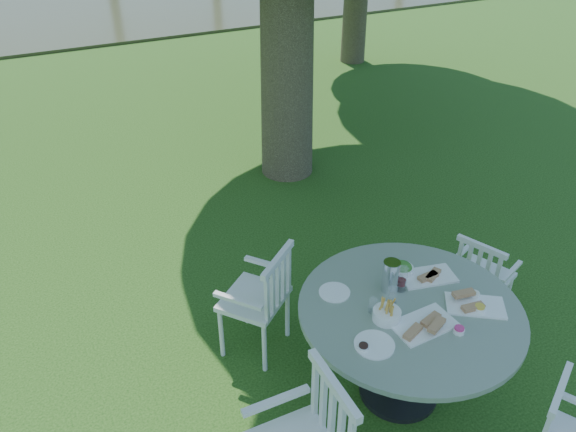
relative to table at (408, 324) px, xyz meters
name	(u,v)px	position (x,y,z in m)	size (l,w,h in m)	color
ground	(299,311)	(-0.24, 1.09, -0.66)	(140.00, 140.00, 0.00)	#13350B
table	(408,324)	(0.00, 0.00, 0.00)	(1.46, 1.46, 0.81)	black
chair_ne	(480,274)	(1.01, 0.36, -0.19)	(0.50, 0.51, 0.80)	silver
chair_nw	(265,295)	(-0.67, 0.82, -0.12)	(0.64, 0.63, 0.92)	silver
tableware	(405,296)	(0.00, 0.07, 0.19)	(1.12, 0.83, 0.23)	white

